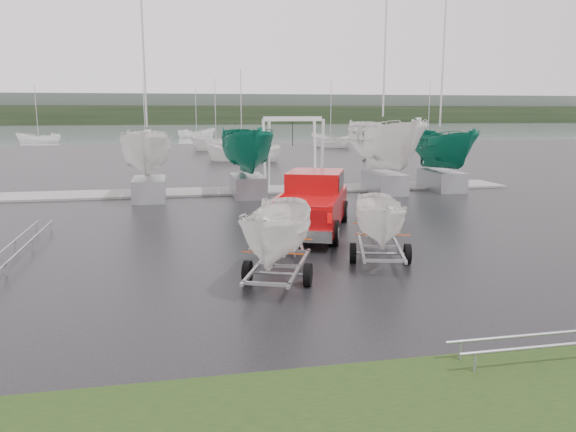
{
  "coord_description": "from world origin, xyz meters",
  "views": [
    {
      "loc": [
        -4.19,
        -17.96,
        4.46
      ],
      "look_at": [
        -0.7,
        -1.03,
        1.2
      ],
      "focal_mm": 35.0,
      "sensor_mm": 36.0,
      "label": 1
    }
  ],
  "objects_px": {
    "trailer_parked": "(382,183)",
    "boat_hoist": "(293,143)",
    "trailer_hitched": "(279,185)",
    "pickup_truck": "(312,200)"
  },
  "relations": [
    {
      "from": "pickup_truck",
      "to": "trailer_hitched",
      "type": "height_order",
      "value": "trailer_hitched"
    },
    {
      "from": "trailer_parked",
      "to": "boat_hoist",
      "type": "xyz_separation_m",
      "value": [
        0.67,
        15.56,
        0.3
      ]
    },
    {
      "from": "trailer_parked",
      "to": "boat_hoist",
      "type": "height_order",
      "value": "trailer_parked"
    },
    {
      "from": "pickup_truck",
      "to": "trailer_hitched",
      "type": "bearing_deg",
      "value": -90.0
    },
    {
      "from": "pickup_truck",
      "to": "trailer_parked",
      "type": "xyz_separation_m",
      "value": [
        0.86,
        -4.85,
        1.25
      ]
    },
    {
      "from": "trailer_hitched",
      "to": "trailer_parked",
      "type": "distance_m",
      "value": 3.64
    },
    {
      "from": "trailer_parked",
      "to": "pickup_truck",
      "type": "bearing_deg",
      "value": 115.93
    },
    {
      "from": "pickup_truck",
      "to": "boat_hoist",
      "type": "bearing_deg",
      "value": 103.48
    },
    {
      "from": "trailer_hitched",
      "to": "boat_hoist",
      "type": "xyz_separation_m",
      "value": [
        4.01,
        16.99,
        0.08
      ]
    },
    {
      "from": "trailer_parked",
      "to": "boat_hoist",
      "type": "relative_size",
      "value": 1.05
    }
  ]
}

